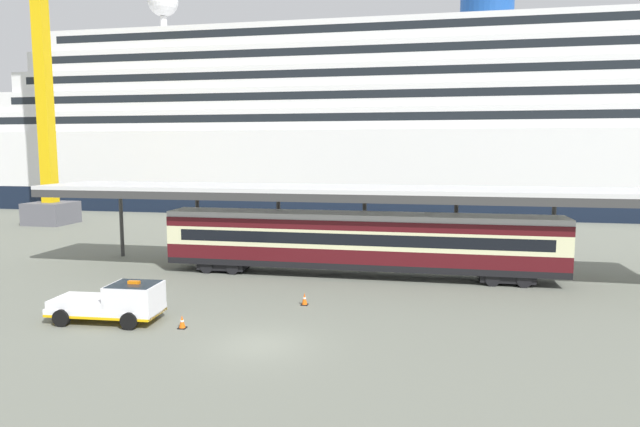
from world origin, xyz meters
TOP-DOWN VIEW (x-y plane):
  - ground_plane at (0.00, 0.00)m, footprint 400.00×400.00m
  - cruise_ship at (2.89, 55.85)m, footprint 123.71×24.30m
  - platform_canopy at (2.56, 13.58)m, footprint 43.42×6.02m
  - train_carriage at (2.56, 13.14)m, footprint 25.21×2.81m
  - service_truck at (-7.61, 1.65)m, footprint 5.30×2.46m
  - traffic_cone_near at (-4.14, 1.34)m, footprint 0.36×0.36m
  - traffic_cone_mid at (0.54, 6.06)m, footprint 0.36×0.36m
  - dockside_crane at (-33.29, 31.39)m, footprint 11.81×4.40m

SIDE VIEW (x-z plane):
  - ground_plane at x=0.00m, z-range 0.00..0.00m
  - traffic_cone_near at x=-4.14m, z-range -0.01..0.60m
  - traffic_cone_mid at x=0.54m, z-range -0.01..0.65m
  - service_truck at x=-7.61m, z-range -0.02..2.00m
  - train_carriage at x=2.56m, z-range 0.26..4.37m
  - platform_canopy at x=2.56m, z-range 2.60..8.34m
  - cruise_ship at x=2.89m, z-range -5.64..27.80m
  - dockside_crane at x=-33.29m, z-range -11.18..50.25m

